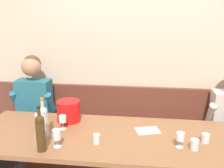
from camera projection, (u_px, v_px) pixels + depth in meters
room_wall_back at (131, 46)px, 3.00m from camera, size 6.80×0.08×2.80m
wood_wainscot_panel at (129, 123)px, 3.21m from camera, size 6.80×0.03×0.94m
wall_bench at (128, 145)px, 3.06m from camera, size 2.95×0.42×0.94m
dining_table at (123, 143)px, 2.29m from camera, size 2.65×0.86×0.75m
person_center_right_seat at (22, 124)px, 2.75m from camera, size 0.49×1.29×1.32m
ice_bucket at (69, 111)px, 2.55m from camera, size 0.23×0.23×0.21m
wine_bottle_clear_water at (43, 121)px, 2.22m from camera, size 0.08×0.08×0.35m
wine_bottle_green_tall at (40, 132)px, 1.99m from camera, size 0.07×0.07×0.37m
wine_glass_near_bucket at (180, 137)px, 2.06m from camera, size 0.07×0.07×0.13m
wine_glass_by_bottle at (39, 118)px, 2.40m from camera, size 0.08×0.08×0.14m
wine_glass_mid_right at (57, 135)px, 2.07m from camera, size 0.07×0.07×0.15m
wine_glass_left_end at (63, 120)px, 2.38m from camera, size 0.07×0.07×0.13m
water_tumbler_left at (205, 138)px, 2.15m from camera, size 0.07×0.07×0.08m
water_tumbler_center at (96, 139)px, 2.13m from camera, size 0.06×0.06×0.08m
water_tumbler_right at (195, 145)px, 2.04m from camera, size 0.07×0.07×0.09m
tasting_sheet_left_guest at (148, 131)px, 2.37m from camera, size 0.24×0.20×0.00m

